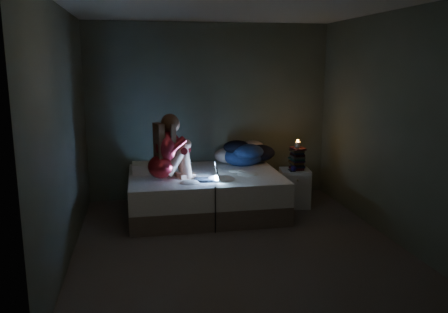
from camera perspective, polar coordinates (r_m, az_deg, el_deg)
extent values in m
cube|color=#433C38|center=(5.34, 1.47, -10.73)|extent=(3.60, 3.80, 0.02)
cube|color=silver|center=(4.97, 1.64, 18.42)|extent=(3.60, 3.80, 0.02)
cube|color=#404938|center=(6.86, -1.82, 5.60)|extent=(3.60, 0.02, 2.60)
cube|color=#404938|center=(3.18, 8.79, -1.65)|extent=(3.60, 0.02, 2.60)
cube|color=#404938|center=(4.94, -19.45, 2.57)|extent=(0.02, 3.80, 2.60)
cube|color=#404938|center=(5.65, 19.83, 3.61)|extent=(0.02, 3.80, 2.60)
cube|color=white|center=(6.32, -9.43, -1.35)|extent=(0.43, 0.31, 0.13)
cube|color=silver|center=(6.59, 8.81, -3.89)|extent=(0.46, 0.42, 0.54)
cylinder|color=beige|center=(6.47, 9.19, 1.55)|extent=(0.07, 0.07, 0.08)
cube|color=black|center=(6.43, 8.61, -1.75)|extent=(0.08, 0.15, 0.01)
sphere|color=#1A1154|center=(6.40, 8.87, -1.50)|extent=(0.08, 0.08, 0.08)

